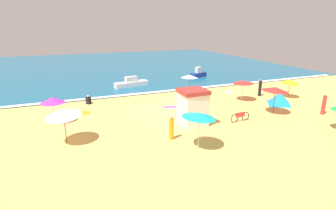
{
  "coord_description": "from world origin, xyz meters",
  "views": [
    {
      "loc": [
        -8.36,
        -20.69,
        7.43
      ],
      "look_at": [
        -0.29,
        -0.89,
        0.8
      ],
      "focal_mm": 28.11,
      "sensor_mm": 36.0,
      "label": 1
    }
  ],
  "objects": [
    {
      "name": "beach_umbrella_3",
      "position": [
        -9.28,
        0.56,
        1.83
      ],
      "size": [
        2.55,
        2.55,
        2.06
      ],
      "color": "silver",
      "rests_on": "ground_plane"
    },
    {
      "name": "beach_tent",
      "position": [
        10.66,
        -2.36,
        0.6
      ],
      "size": [
        2.41,
        2.24,
        1.2
      ],
      "color": "#1999D8",
      "rests_on": "ground_plane"
    },
    {
      "name": "beach_towel_4",
      "position": [
        10.73,
        -1.29,
        0.01
      ],
      "size": [
        1.37,
        1.4,
        0.01
      ],
      "color": "#D84CA5",
      "rests_on": "ground_plane"
    },
    {
      "name": "wave_breaker_foam",
      "position": [
        0.0,
        6.3,
        0.1
      ],
      "size": [
        57.0,
        0.7,
        0.01
      ],
      "primitive_type": "cube",
      "color": "white",
      "rests_on": "ocean_water"
    },
    {
      "name": "beach_umbrella_1",
      "position": [
        4.0,
        3.68,
        2.14
      ],
      "size": [
        2.48,
        2.48,
        2.35
      ],
      "color": "#4C3823",
      "rests_on": "ground_plane"
    },
    {
      "name": "beach_umbrella_8",
      "position": [
        -1.03,
        -7.64,
        2.18
      ],
      "size": [
        2.13,
        2.11,
        2.45
      ],
      "color": "silver",
      "rests_on": "ground_plane"
    },
    {
      "name": "beach_towel_0",
      "position": [
        0.82,
        0.77,
        0.01
      ],
      "size": [
        1.81,
        1.09,
        0.01
      ],
      "color": "#D84CA5",
      "rests_on": "ground_plane"
    },
    {
      "name": "parked_bicycle",
      "position": [
        4.34,
        -4.7,
        0.38
      ],
      "size": [
        1.82,
        0.16,
        0.76
      ],
      "color": "black",
      "rests_on": "ground_plane"
    },
    {
      "name": "lifeguard_cabana",
      "position": [
        0.48,
        -3.9,
        1.41
      ],
      "size": [
        1.99,
        1.98,
        2.78
      ],
      "color": "white",
      "rests_on": "ground_plane"
    },
    {
      "name": "ocean_water",
      "position": [
        0.0,
        28.0,
        0.05
      ],
      "size": [
        60.0,
        44.0,
        0.1
      ],
      "primitive_type": "cube",
      "color": "#196084",
      "rests_on": "ground_plane"
    },
    {
      "name": "beach_umbrella_2",
      "position": [
        8.11,
        -4.23,
        2.16
      ],
      "size": [
        2.92,
        2.91,
        2.42
      ],
      "color": "#4C3823",
      "rests_on": "ground_plane"
    },
    {
      "name": "beachgoer_2",
      "position": [
        11.02,
        0.87,
        0.87
      ],
      "size": [
        0.45,
        0.45,
        1.84
      ],
      "color": "black",
      "rests_on": "ground_plane"
    },
    {
      "name": "beach_towel_3",
      "position": [
        8.99,
        3.49,
        0.01
      ],
      "size": [
        1.47,
        1.42,
        0.01
      ],
      "color": "white",
      "rests_on": "ground_plane"
    },
    {
      "name": "small_boat_1",
      "position": [
        9.74,
        12.21,
        0.56
      ],
      "size": [
        2.69,
        1.67,
        1.42
      ],
      "color": "navy",
      "rests_on": "ocean_water"
    },
    {
      "name": "small_boat_0",
      "position": [
        -0.68,
        10.01,
        0.51
      ],
      "size": [
        4.27,
        1.76,
        1.22
      ],
      "color": "white",
      "rests_on": "ocean_water"
    },
    {
      "name": "ground_plane",
      "position": [
        0.0,
        0.0,
        0.0
      ],
      "size": [
        60.0,
        60.0,
        0.0
      ],
      "primitive_type": "plane",
      "color": "#EDBC60"
    },
    {
      "name": "beach_umbrella_4",
      "position": [
        8.16,
        0.13,
        1.91
      ],
      "size": [
        2.46,
        2.45,
        2.1
      ],
      "color": "silver",
      "rests_on": "ground_plane"
    },
    {
      "name": "beachgoer_5",
      "position": [
        11.94,
        -5.96,
        0.89
      ],
      "size": [
        0.44,
        0.44,
        1.86
      ],
      "color": "red",
      "rests_on": "ground_plane"
    },
    {
      "name": "beachgoer_3",
      "position": [
        -6.29,
        4.73,
        0.39
      ],
      "size": [
        0.53,
        0.53,
        0.9
      ],
      "color": "black",
      "rests_on": "ground_plane"
    },
    {
      "name": "beach_umbrella_5",
      "position": [
        13.35,
        -0.83,
        1.72
      ],
      "size": [
        1.94,
        1.97,
        2.04
      ],
      "color": "#4C3823",
      "rests_on": "ground_plane"
    },
    {
      "name": "beach_towel_1",
      "position": [
        -6.88,
        2.09,
        0.01
      ],
      "size": [
        0.99,
        1.24,
        0.01
      ],
      "color": "orange",
      "rests_on": "ground_plane"
    },
    {
      "name": "beachgoer_4",
      "position": [
        -2.03,
        -5.76,
        0.83
      ],
      "size": [
        0.44,
        0.44,
        1.7
      ],
      "color": "orange",
      "rests_on": "ground_plane"
    },
    {
      "name": "beach_umbrella_6",
      "position": [
        -8.57,
        -3.75,
        2.11
      ],
      "size": [
        3.15,
        3.15,
        2.47
      ],
      "color": "#4C3823",
      "rests_on": "ground_plane"
    }
  ]
}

